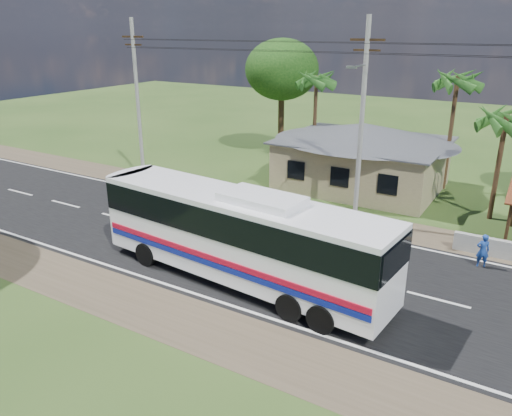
# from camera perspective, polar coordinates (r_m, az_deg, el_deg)

# --- Properties ---
(ground) EXTENTS (120.00, 120.00, 0.00)m
(ground) POSITION_cam_1_polar(r_m,az_deg,el_deg) (24.63, -0.77, -5.00)
(ground) COLOR #294418
(ground) RESTS_ON ground
(road) EXTENTS (120.00, 16.00, 0.03)m
(road) POSITION_cam_1_polar(r_m,az_deg,el_deg) (24.63, -0.77, -4.98)
(road) COLOR black
(road) RESTS_ON ground
(house) EXTENTS (12.40, 10.00, 5.00)m
(house) POSITION_cam_1_polar(r_m,az_deg,el_deg) (34.61, 12.14, 6.58)
(house) COLOR tan
(house) RESTS_ON ground
(utility_poles) EXTENTS (32.80, 2.22, 11.00)m
(utility_poles) POSITION_cam_1_polar(r_m,az_deg,el_deg) (27.42, 11.32, 9.88)
(utility_poles) COLOR #9E9E99
(utility_poles) RESTS_ON ground
(palm_near) EXTENTS (2.80, 2.80, 6.70)m
(palm_near) POSITION_cam_1_polar(r_m,az_deg,el_deg) (30.41, 26.68, 9.02)
(palm_near) COLOR #47301E
(palm_near) RESTS_ON ground
(palm_mid) EXTENTS (2.80, 2.80, 8.20)m
(palm_mid) POSITION_cam_1_polar(r_m,az_deg,el_deg) (35.09, 22.03, 13.29)
(palm_mid) COLOR #47301E
(palm_mid) RESTS_ON ground
(palm_far) EXTENTS (2.80, 2.80, 7.70)m
(palm_far) POSITION_cam_1_polar(r_m,az_deg,el_deg) (38.54, 6.92, 14.30)
(palm_far) COLOR #47301E
(palm_far) RESTS_ON ground
(tree_behind_house) EXTENTS (6.00, 6.00, 9.61)m
(tree_behind_house) POSITION_cam_1_polar(r_m,az_deg,el_deg) (42.05, 2.98, 15.48)
(tree_behind_house) COLOR #47301E
(tree_behind_house) RESTS_ON ground
(coach_bus) EXTENTS (13.70, 4.04, 4.19)m
(coach_bus) POSITION_cam_1_polar(r_m,az_deg,el_deg) (20.86, -1.83, -2.60)
(coach_bus) COLOR white
(coach_bus) RESTS_ON ground
(motorcycle) EXTENTS (1.82, 0.81, 0.92)m
(motorcycle) POSITION_cam_1_polar(r_m,az_deg,el_deg) (27.49, 10.46, -1.56)
(motorcycle) COLOR black
(motorcycle) RESTS_ON ground
(person) EXTENTS (0.68, 0.57, 1.61)m
(person) POSITION_cam_1_polar(r_m,az_deg,el_deg) (25.06, 24.50, -4.46)
(person) COLOR #1A3E93
(person) RESTS_ON ground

